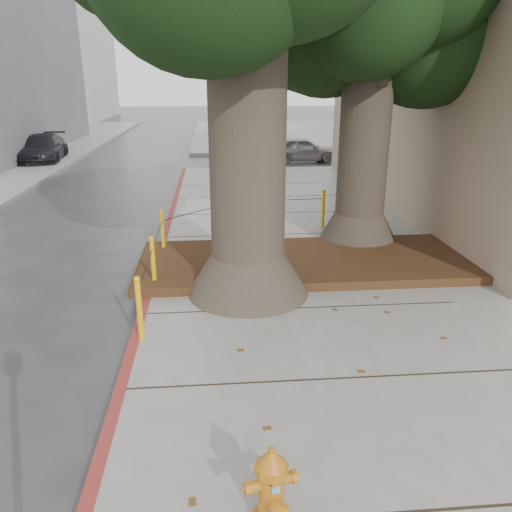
% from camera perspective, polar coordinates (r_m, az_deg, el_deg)
% --- Properties ---
extents(ground, '(140.00, 140.00, 0.00)m').
position_cam_1_polar(ground, '(6.28, 3.80, -15.19)').
color(ground, '#28282B').
rests_on(ground, ground).
extents(sidewalk_far, '(16.00, 20.00, 0.15)m').
position_cam_1_polar(sidewalk_far, '(35.93, 6.22, 13.80)').
color(sidewalk_far, slate).
rests_on(sidewalk_far, ground).
extents(curb_red, '(0.14, 26.00, 0.16)m').
position_cam_1_polar(curb_red, '(8.44, -12.43, -5.45)').
color(curb_red, maroon).
rests_on(curb_red, ground).
extents(planter_bed, '(6.40, 2.60, 0.16)m').
position_cam_1_polar(planter_bed, '(9.75, 5.65, -0.62)').
color(planter_bed, black).
rests_on(planter_bed, sidewalk_main).
extents(building_far_white, '(12.00, 18.00, 15.00)m').
position_cam_1_polar(building_far_white, '(52.78, -24.70, 22.14)').
color(building_far_white, silver).
rests_on(building_far_white, ground).
extents(building_side_white, '(10.00, 10.00, 9.00)m').
position_cam_1_polar(building_side_white, '(35.38, 24.96, 19.31)').
color(building_side_white, silver).
rests_on(building_side_white, ground).
extents(tree_far, '(4.50, 3.80, 7.17)m').
position_cam_1_polar(tree_far, '(11.08, 14.99, 26.43)').
color(tree_far, '#4C3F33').
rests_on(tree_far, sidewalk_main).
extents(bollard_ring, '(3.79, 5.39, 0.95)m').
position_cam_1_polar(bollard_ring, '(9.91, -4.88, 2.37)').
color(bollard_ring, '#F3AD0D').
rests_on(bollard_ring, sidewalk_main).
extents(fire_hydrant, '(0.39, 0.38, 0.74)m').
position_cam_1_polar(fire_hydrant, '(4.37, 1.75, -24.88)').
color(fire_hydrant, '#C46E14').
rests_on(fire_hydrant, sidewalk_main).
extents(car_silver, '(3.41, 1.55, 1.14)m').
position_cam_1_polar(car_silver, '(23.37, 5.25, 12.04)').
color(car_silver, '#939397').
rests_on(car_silver, ground).
extents(car_red, '(4.13, 1.86, 1.31)m').
position_cam_1_polar(car_red, '(26.90, 24.45, 11.58)').
color(car_red, maroon).
rests_on(car_red, ground).
extents(car_dark, '(2.19, 4.43, 1.24)m').
position_cam_1_polar(car_dark, '(25.05, -23.21, 11.20)').
color(car_dark, black).
rests_on(car_dark, ground).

